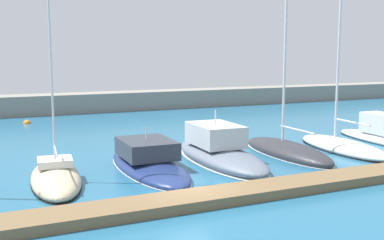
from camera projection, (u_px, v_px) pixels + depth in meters
The scene contains 9 objects.
ground_plane at pixel (189, 196), 21.90m from camera, with size 120.00×120.00×0.00m, color #236084.
dock_pier at pixel (200, 199), 20.78m from camera, with size 43.80×2.04×0.46m, color brown.
breakwater_seawall at pixel (62, 104), 52.70m from camera, with size 108.00×3.68×2.16m, color gray.
sailboat_sand_fourth at pixel (56, 178), 24.21m from camera, with size 3.32×7.93×14.96m.
motorboat_navy_fifth at pixel (148, 162), 27.16m from camera, with size 3.58×10.23×2.79m.
motorboat_slate_sixth at pixel (219, 151), 29.12m from camera, with size 3.79×10.44×3.43m.
sailboat_charcoal_seventh at pixel (287, 150), 30.93m from camera, with size 3.02×9.03×19.15m.
sailboat_ivory_eighth at pixel (342, 146), 32.42m from camera, with size 3.58×8.95×16.27m.
mooring_buoy_orange at pixel (27, 124), 44.85m from camera, with size 0.72×0.72×0.72m, color orange.
Camera 1 is at (-8.78, -19.28, 6.61)m, focal length 43.78 mm.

